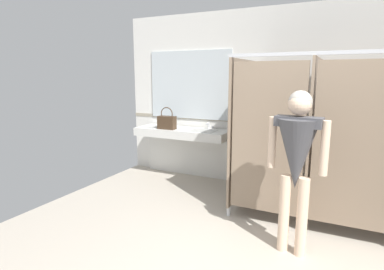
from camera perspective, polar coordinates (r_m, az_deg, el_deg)
The scene contains 9 objects.
wall_back at distance 5.19m, azimuth 22.27°, elevation 5.79°, with size 6.78×0.12×2.86m, color silver.
wall_back_tile_band at distance 5.17m, azimuth 21.93°, elevation 1.56°, with size 6.78×0.01×0.06m, color #9E937F.
vanity_counter at distance 5.63m, azimuth -1.32°, elevation -1.10°, with size 1.67×0.57×1.00m.
mirror_panel at distance 5.69m, azimuth -0.42°, elevation 9.04°, with size 1.57×0.02×1.20m, color silver.
bathroom_stalls at distance 4.21m, azimuth 27.35°, elevation -0.46°, with size 2.85×1.49×2.05m.
person_standing at distance 3.24m, azimuth 18.44°, elevation -3.15°, with size 0.58×0.45×1.66m.
handbag at distance 5.47m, azimuth -4.58°, elevation 2.38°, with size 0.31×0.14×0.38m.
soap_dispenser at distance 5.82m, azimuth -4.29°, elevation 2.45°, with size 0.07×0.07×0.19m.
paper_cup at distance 5.52m, azimuth -4.10°, elevation 1.71°, with size 0.07×0.07×0.11m, color white.
Camera 1 is at (0.34, -2.23, 1.79)m, focal length 29.47 mm.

